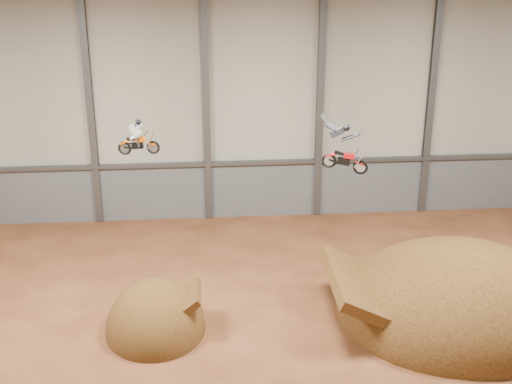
% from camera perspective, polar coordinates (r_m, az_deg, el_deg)
% --- Properties ---
extents(floor, '(40.00, 40.00, 0.00)m').
position_cam_1_polar(floor, '(31.43, 3.03, -12.90)').
color(floor, '#4A2513').
rests_on(floor, ground).
extents(back_wall, '(40.00, 0.10, 14.00)m').
position_cam_1_polar(back_wall, '(42.14, 0.58, 6.92)').
color(back_wall, '#A9A696').
rests_on(back_wall, ground).
extents(ceiling, '(40.00, 40.00, 0.00)m').
position_cam_1_polar(ceiling, '(26.09, 3.65, 13.21)').
color(ceiling, black).
rests_on(ceiling, back_wall).
extents(lower_band_back, '(39.80, 0.18, 3.50)m').
position_cam_1_polar(lower_band_back, '(43.71, 0.56, 0.23)').
color(lower_band_back, '#5C5E64').
rests_on(lower_band_back, ground).
extents(steel_rail, '(39.80, 0.35, 0.20)m').
position_cam_1_polar(steel_rail, '(42.94, 0.59, 2.39)').
color(steel_rail, '#47494F').
rests_on(steel_rail, lower_band_back).
extents(steel_column_1, '(0.40, 0.36, 13.90)m').
position_cam_1_polar(steel_column_1, '(42.27, -13.11, 6.39)').
color(steel_column_1, '#47494F').
rests_on(steel_column_1, ground).
extents(steel_column_2, '(0.40, 0.36, 13.90)m').
position_cam_1_polar(steel_column_2, '(41.79, -3.99, 6.74)').
color(steel_column_2, '#47494F').
rests_on(steel_column_2, ground).
extents(steel_column_3, '(0.40, 0.36, 13.90)m').
position_cam_1_polar(steel_column_3, '(42.37, 5.13, 6.92)').
color(steel_column_3, '#47494F').
rests_on(steel_column_3, ground).
extents(steel_column_4, '(0.40, 0.36, 13.90)m').
position_cam_1_polar(steel_column_4, '(43.97, 13.79, 6.93)').
color(steel_column_4, '#47494F').
rests_on(steel_column_4, ground).
extents(takeoff_ramp, '(4.53, 5.22, 4.53)m').
position_cam_1_polar(takeoff_ramp, '(33.35, -8.01, -10.84)').
color(takeoff_ramp, '#38210E').
rests_on(takeoff_ramp, ground).
extents(landing_ramp, '(11.51, 10.18, 6.64)m').
position_cam_1_polar(landing_ramp, '(35.42, 15.74, -9.40)').
color(landing_ramp, '#38210E').
rests_on(landing_ramp, ground).
extents(fmx_rider_a, '(2.14, 1.17, 1.87)m').
position_cam_1_polar(fmx_rider_a, '(31.22, -9.37, 4.48)').
color(fmx_rider_a, '#E35C00').
extents(fmx_rider_b, '(2.92, 1.73, 2.52)m').
position_cam_1_polar(fmx_rider_b, '(29.81, 7.10, 3.72)').
color(fmx_rider_b, red).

